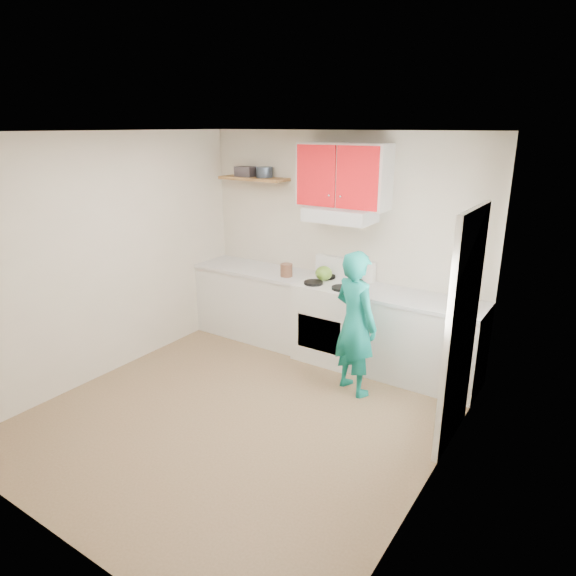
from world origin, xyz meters
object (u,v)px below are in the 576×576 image
Objects in this scene: tin at (264,172)px; kettle at (324,273)px; person at (355,323)px; stove at (332,321)px; crock at (286,271)px.

kettle is (0.96, -0.16, -1.10)m from tin.
person is (0.73, -0.63, -0.25)m from kettle.
person is (0.57, -0.59, 0.29)m from stove.
person is at bearing -25.99° from kettle.
kettle is at bearing 14.10° from crock.
stove is 1.99m from tin.
tin is 1.25m from crock.
person is at bearing -45.70° from stove.
stove is 0.81m from crock.
crock is (-0.45, -0.11, -0.02)m from kettle.
crock reaches higher than stove.
person is (1.18, -0.52, -0.24)m from crock.
stove is 5.26× the size of crock.
tin is 2.30m from person.
tin reaches higher than person.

